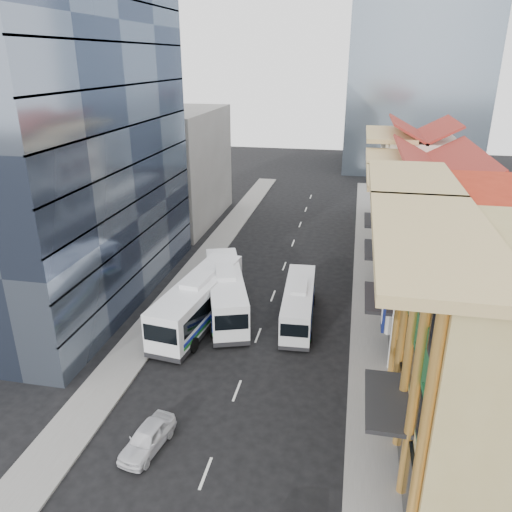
% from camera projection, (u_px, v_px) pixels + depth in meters
% --- Properties ---
extents(ground, '(200.00, 200.00, 0.00)m').
position_uv_depth(ground, '(200.00, 488.00, 24.80)').
color(ground, black).
rests_on(ground, ground).
extents(sidewalk_right, '(3.00, 90.00, 0.15)m').
position_uv_depth(sidewalk_right, '(370.00, 304.00, 43.25)').
color(sidewalk_right, slate).
rests_on(sidewalk_right, ground).
extents(sidewalk_left, '(3.00, 90.00, 0.15)m').
position_uv_depth(sidewalk_left, '(183.00, 287.00, 46.36)').
color(sidewalk_left, slate).
rests_on(sidewalk_left, ground).
extents(shophouse_tan, '(8.00, 14.00, 12.00)m').
position_uv_depth(shophouse_tan, '(497.00, 362.00, 24.57)').
color(shophouse_tan, tan).
rests_on(shophouse_tan, ground).
extents(shophouse_red, '(8.00, 10.00, 12.00)m').
position_uv_depth(shophouse_red, '(456.00, 268.00, 35.49)').
color(shophouse_red, '#AB2813').
rests_on(shophouse_red, ground).
extents(shophouse_cream_near, '(8.00, 9.00, 10.00)m').
position_uv_depth(shophouse_cream_near, '(437.00, 237.00, 44.52)').
color(shophouse_cream_near, beige).
rests_on(shophouse_cream_near, ground).
extents(shophouse_cream_mid, '(8.00, 9.00, 10.00)m').
position_uv_depth(shophouse_cream_mid, '(425.00, 209.00, 52.71)').
color(shophouse_cream_mid, beige).
rests_on(shophouse_cream_mid, ground).
extents(shophouse_cream_far, '(8.00, 12.00, 11.00)m').
position_uv_depth(shophouse_cream_far, '(416.00, 182.00, 62.09)').
color(shophouse_cream_far, beige).
rests_on(shophouse_cream_far, ground).
extents(office_tower, '(12.00, 26.00, 30.00)m').
position_uv_depth(office_tower, '(59.00, 124.00, 39.65)').
color(office_tower, '#364055').
rests_on(office_tower, ground).
extents(office_block_far, '(10.00, 18.00, 14.00)m').
position_uv_depth(office_block_far, '(176.00, 167.00, 63.38)').
color(office_block_far, gray).
rests_on(office_block_far, ground).
extents(bus_left_near, '(4.49, 12.79, 4.02)m').
position_uv_depth(bus_left_near, '(199.00, 300.00, 39.62)').
color(bus_left_near, white).
rests_on(bus_left_near, ground).
extents(bus_left_far, '(6.51, 12.26, 3.84)m').
position_uv_depth(bus_left_far, '(226.00, 291.00, 41.37)').
color(bus_left_far, white).
rests_on(bus_left_far, ground).
extents(bus_right, '(2.88, 10.05, 3.19)m').
position_uv_depth(bus_right, '(299.00, 303.00, 40.08)').
color(bus_right, silver).
rests_on(bus_right, ground).
extents(sedan_left, '(2.32, 4.29, 1.38)m').
position_uv_depth(sedan_left, '(147.00, 438.00, 27.12)').
color(sedan_left, silver).
rests_on(sedan_left, ground).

